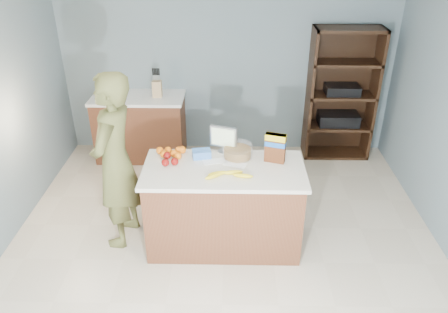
{
  "coord_description": "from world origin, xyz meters",
  "views": [
    {
      "loc": [
        0.07,
        -3.31,
        3.0
      ],
      "look_at": [
        0.0,
        0.35,
        1.0
      ],
      "focal_mm": 35.0,
      "sensor_mm": 36.0,
      "label": 1
    }
  ],
  "objects_px": {
    "shelving_unit": "(340,96)",
    "person": "(115,162)",
    "tv": "(223,138)",
    "cereal_box": "(275,146)",
    "counter_peninsula": "(224,210)"
  },
  "relations": [
    {
      "from": "counter_peninsula",
      "to": "person",
      "type": "relative_size",
      "value": 0.86
    },
    {
      "from": "counter_peninsula",
      "to": "person",
      "type": "bearing_deg",
      "value": 175.97
    },
    {
      "from": "person",
      "to": "tv",
      "type": "relative_size",
      "value": 6.46
    },
    {
      "from": "counter_peninsula",
      "to": "shelving_unit",
      "type": "xyz_separation_m",
      "value": [
        1.55,
        2.05,
        0.45
      ]
    },
    {
      "from": "counter_peninsula",
      "to": "tv",
      "type": "xyz_separation_m",
      "value": [
        -0.01,
        0.33,
        0.64
      ]
    },
    {
      "from": "shelving_unit",
      "to": "person",
      "type": "xyz_separation_m",
      "value": [
        -2.61,
        -1.97,
        0.05
      ]
    },
    {
      "from": "counter_peninsula",
      "to": "shelving_unit",
      "type": "relative_size",
      "value": 0.87
    },
    {
      "from": "shelving_unit",
      "to": "cereal_box",
      "type": "distance_m",
      "value": 2.19
    },
    {
      "from": "tv",
      "to": "cereal_box",
      "type": "xyz_separation_m",
      "value": [
        0.5,
        -0.19,
        0.01
      ]
    },
    {
      "from": "counter_peninsula",
      "to": "cereal_box",
      "type": "relative_size",
      "value": 5.26
    },
    {
      "from": "counter_peninsula",
      "to": "cereal_box",
      "type": "xyz_separation_m",
      "value": [
        0.49,
        0.14,
        0.66
      ]
    },
    {
      "from": "shelving_unit",
      "to": "tv",
      "type": "relative_size",
      "value": 6.38
    },
    {
      "from": "shelving_unit",
      "to": "counter_peninsula",
      "type": "bearing_deg",
      "value": -127.11
    },
    {
      "from": "counter_peninsula",
      "to": "tv",
      "type": "distance_m",
      "value": 0.72
    },
    {
      "from": "person",
      "to": "cereal_box",
      "type": "height_order",
      "value": "person"
    }
  ]
}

